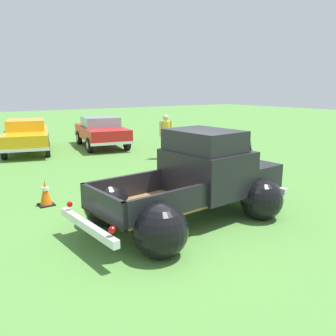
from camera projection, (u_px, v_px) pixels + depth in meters
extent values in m
plane|color=#548C3D|center=(184.00, 221.00, 7.58)|extent=(80.00, 80.00, 0.00)
cylinder|color=black|center=(204.00, 184.00, 9.05)|extent=(0.77, 0.27, 0.76)
cylinder|color=silver|center=(204.00, 184.00, 9.05)|extent=(0.36, 0.26, 0.34)
cylinder|color=black|center=(260.00, 201.00, 7.73)|extent=(0.77, 0.27, 0.76)
cylinder|color=silver|center=(260.00, 201.00, 7.73)|extent=(0.36, 0.26, 0.34)
cylinder|color=black|center=(108.00, 207.00, 7.33)|extent=(0.77, 0.27, 0.76)
cylinder|color=silver|center=(108.00, 207.00, 7.33)|extent=(0.36, 0.26, 0.34)
cylinder|color=black|center=(159.00, 233.00, 6.01)|extent=(0.77, 0.27, 0.76)
cylinder|color=silver|center=(159.00, 233.00, 6.01)|extent=(0.36, 0.26, 0.34)
sphere|color=black|center=(106.00, 204.00, 7.36)|extent=(1.02, 1.02, 0.96)
sphere|color=black|center=(160.00, 231.00, 5.96)|extent=(1.02, 1.02, 0.96)
cube|color=olive|center=(148.00, 206.00, 6.88)|extent=(2.15, 1.68, 0.04)
cube|color=black|center=(127.00, 187.00, 7.39)|extent=(2.05, 0.22, 0.50)
cube|color=black|center=(172.00, 204.00, 6.28)|extent=(2.05, 0.22, 0.50)
cube|color=black|center=(186.00, 186.00, 7.43)|extent=(0.19, 1.54, 0.50)
cube|color=black|center=(102.00, 205.00, 6.23)|extent=(0.19, 1.54, 0.50)
cube|color=black|center=(207.00, 172.00, 7.76)|extent=(1.56, 1.80, 0.95)
cube|color=black|center=(204.00, 140.00, 7.55)|extent=(1.25, 1.62, 0.45)
cube|color=#8CADB7|center=(225.00, 139.00, 7.94)|extent=(0.25, 1.47, 0.38)
cube|color=black|center=(238.00, 173.00, 8.45)|extent=(1.36, 1.70, 0.55)
sphere|color=black|center=(203.00, 183.00, 9.06)|extent=(0.98, 0.98, 0.92)
sphere|color=black|center=(262.00, 199.00, 7.70)|extent=(0.98, 0.98, 0.92)
cube|color=silver|center=(87.00, 226.00, 6.11)|extent=(0.26, 1.98, 0.14)
cube|color=silver|center=(251.00, 183.00, 8.85)|extent=(0.26, 1.98, 0.14)
sphere|color=red|center=(70.00, 204.00, 6.69)|extent=(0.12, 0.12, 0.11)
sphere|color=red|center=(112.00, 230.00, 5.50)|extent=(0.12, 0.12, 0.11)
cylinder|color=black|center=(47.00, 149.00, 14.58)|extent=(0.37, 0.69, 0.66)
cylinder|color=silver|center=(47.00, 149.00, 14.58)|extent=(0.28, 0.34, 0.30)
cylinder|color=black|center=(4.00, 151.00, 14.05)|extent=(0.37, 0.69, 0.66)
cylinder|color=silver|center=(4.00, 151.00, 14.05)|extent=(0.28, 0.34, 0.30)
cylinder|color=black|center=(47.00, 140.00, 17.20)|extent=(0.37, 0.69, 0.66)
cylinder|color=silver|center=(47.00, 140.00, 17.20)|extent=(0.28, 0.34, 0.30)
cylinder|color=black|center=(10.00, 141.00, 16.67)|extent=(0.37, 0.69, 0.66)
cylinder|color=silver|center=(10.00, 141.00, 16.67)|extent=(0.28, 0.34, 0.30)
cube|color=#F2A819|center=(27.00, 136.00, 15.54)|extent=(2.91, 4.76, 0.55)
cube|color=#F2A819|center=(26.00, 125.00, 15.59)|extent=(1.98, 2.21, 0.45)
cube|color=silver|center=(29.00, 136.00, 17.61)|extent=(1.79, 0.59, 0.12)
cube|color=silver|center=(25.00, 150.00, 13.58)|extent=(1.79, 0.59, 0.12)
cylinder|color=black|center=(127.00, 143.00, 16.20)|extent=(0.33, 0.69, 0.66)
cylinder|color=silver|center=(127.00, 143.00, 16.20)|extent=(0.27, 0.33, 0.30)
cylinder|color=black|center=(90.00, 145.00, 15.53)|extent=(0.33, 0.69, 0.66)
cylinder|color=silver|center=(90.00, 145.00, 15.53)|extent=(0.27, 0.33, 0.30)
cylinder|color=black|center=(112.00, 136.00, 18.55)|extent=(0.33, 0.69, 0.66)
cylinder|color=silver|center=(112.00, 136.00, 18.55)|extent=(0.27, 0.33, 0.30)
cylinder|color=black|center=(79.00, 138.00, 17.88)|extent=(0.33, 0.69, 0.66)
cylinder|color=silver|center=(79.00, 138.00, 17.88)|extent=(0.27, 0.33, 0.30)
cube|color=red|center=(102.00, 132.00, 16.96)|extent=(2.61, 4.39, 0.55)
cube|color=#8CADB7|center=(100.00, 122.00, 16.99)|extent=(1.90, 2.01, 0.45)
cube|color=silver|center=(93.00, 133.00, 18.82)|extent=(1.87, 0.47, 0.12)
cube|color=silver|center=(113.00, 143.00, 15.21)|extent=(1.87, 0.47, 0.12)
cylinder|color=gray|center=(164.00, 148.00, 14.17)|extent=(0.18, 0.18, 0.85)
cylinder|color=gray|center=(168.00, 148.00, 14.23)|extent=(0.18, 0.18, 0.85)
cylinder|color=gold|center=(166.00, 129.00, 14.03)|extent=(0.41, 0.41, 0.64)
cylinder|color=#DBAD84|center=(161.00, 129.00, 13.95)|extent=(0.11, 0.11, 0.61)
cylinder|color=gold|center=(171.00, 128.00, 14.10)|extent=(0.11, 0.11, 0.61)
sphere|color=#DBAD84|center=(166.00, 118.00, 13.93)|extent=(0.28, 0.28, 0.23)
cube|color=black|center=(46.00, 205.00, 8.61)|extent=(0.36, 0.36, 0.03)
cone|color=orange|center=(45.00, 192.00, 8.54)|extent=(0.28, 0.28, 0.60)
cylinder|color=white|center=(45.00, 189.00, 8.52)|extent=(0.17, 0.17, 0.08)
cube|color=black|center=(163.00, 189.00, 9.92)|extent=(0.36, 0.36, 0.03)
cone|color=orange|center=(163.00, 178.00, 9.85)|extent=(0.28, 0.28, 0.60)
cylinder|color=white|center=(163.00, 175.00, 9.83)|extent=(0.17, 0.17, 0.08)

